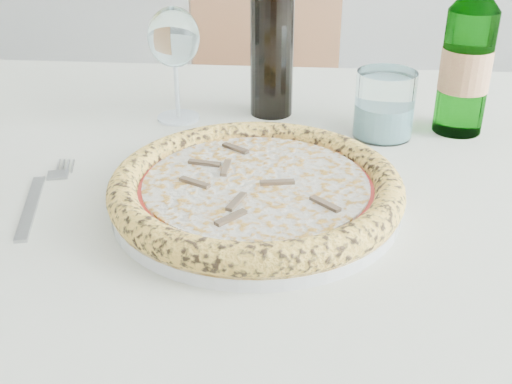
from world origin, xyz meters
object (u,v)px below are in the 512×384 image
(plate, at_px, (256,200))
(wine_bottle, at_px, (272,41))
(beer_bottle, at_px, (467,58))
(chair_far, at_px, (274,120))
(tumbler, at_px, (384,109))
(pizza, at_px, (256,187))
(wine_glass, at_px, (174,40))
(dining_table, at_px, (263,223))

(plate, xyz_separation_m, wine_bottle, (-0.01, 0.31, 0.11))
(beer_bottle, distance_m, wine_bottle, 0.29)
(chair_far, distance_m, beer_bottle, 0.74)
(plate, bearing_deg, beer_bottle, 43.94)
(beer_bottle, relative_size, wine_bottle, 1.02)
(plate, relative_size, tumbler, 3.47)
(plate, distance_m, wine_bottle, 0.33)
(pizza, relative_size, tumbler, 3.54)
(chair_far, relative_size, wine_glass, 5.38)
(chair_far, distance_m, plate, 0.88)
(dining_table, distance_m, tumbler, 0.24)
(wine_glass, distance_m, beer_bottle, 0.42)
(wine_bottle, bearing_deg, dining_table, -88.07)
(plate, distance_m, beer_bottle, 0.39)
(wine_bottle, bearing_deg, pizza, -88.70)
(wine_glass, relative_size, wine_bottle, 0.64)
(dining_table, distance_m, wine_glass, 0.30)
(wine_glass, bearing_deg, chair_far, 79.30)
(wine_bottle, bearing_deg, beer_bottle, -9.10)
(plate, height_order, wine_glass, wine_glass)
(chair_far, height_order, beer_bottle, beer_bottle)
(pizza, bearing_deg, dining_table, 90.00)
(dining_table, bearing_deg, wine_glass, 131.38)
(dining_table, relative_size, beer_bottle, 5.73)
(wine_glass, relative_size, beer_bottle, 0.62)
(chair_far, xyz_separation_m, tumbler, (0.20, -0.61, 0.27))
(dining_table, height_order, chair_far, chair_far)
(wine_glass, distance_m, tumbler, 0.32)
(pizza, xyz_separation_m, beer_bottle, (0.27, 0.26, 0.08))
(tumbler, xyz_separation_m, wine_bottle, (-0.17, 0.08, 0.07))
(dining_table, distance_m, pizza, 0.15)
(tumbler, relative_size, wine_bottle, 0.35)
(chair_far, relative_size, beer_bottle, 3.36)
(dining_table, distance_m, plate, 0.13)
(plate, bearing_deg, wine_bottle, 91.31)
(dining_table, height_order, wine_glass, wine_glass)
(pizza, distance_m, beer_bottle, 0.39)
(dining_table, relative_size, wine_glass, 9.20)
(dining_table, height_order, tumbler, tumbler)
(beer_bottle, bearing_deg, wine_glass, 179.35)
(pizza, relative_size, beer_bottle, 1.23)
(pizza, height_order, wine_glass, wine_glass)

